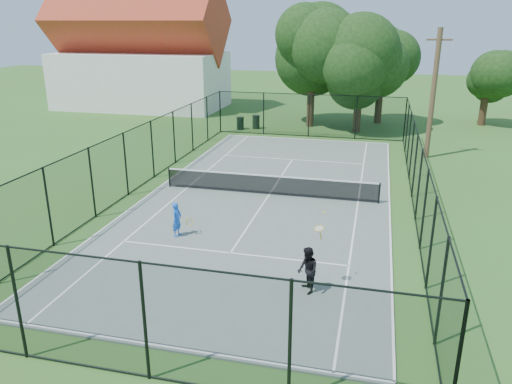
% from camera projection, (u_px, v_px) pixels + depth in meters
% --- Properties ---
extents(ground, '(120.00, 120.00, 0.00)m').
position_uv_depth(ground, '(269.00, 196.00, 23.42)').
color(ground, '#385C1F').
extents(tennis_court, '(11.00, 24.00, 0.06)m').
position_uv_depth(tennis_court, '(269.00, 195.00, 23.41)').
color(tennis_court, '#57675F').
rests_on(tennis_court, ground).
extents(tennis_net, '(10.08, 0.08, 0.95)m').
position_uv_depth(tennis_net, '(269.00, 184.00, 23.23)').
color(tennis_net, black).
rests_on(tennis_net, tennis_court).
extents(fence, '(13.10, 26.10, 3.00)m').
position_uv_depth(fence, '(269.00, 165.00, 22.93)').
color(fence, black).
rests_on(fence, ground).
extents(tree_near_left, '(6.71, 6.71, 8.75)m').
position_uv_depth(tree_near_left, '(312.00, 55.00, 37.11)').
color(tree_near_left, '#332114').
rests_on(tree_near_left, ground).
extents(tree_near_mid, '(5.46, 5.46, 7.15)m').
position_uv_depth(tree_near_mid, '(360.00, 71.00, 35.49)').
color(tree_near_mid, '#332114').
rests_on(tree_near_mid, ground).
extents(tree_near_right, '(5.74, 5.74, 7.92)m').
position_uv_depth(tree_near_right, '(382.00, 58.00, 38.54)').
color(tree_near_right, '#332114').
rests_on(tree_near_right, ground).
extents(tree_far_right, '(3.98, 3.98, 5.26)m').
position_uv_depth(tree_far_right, '(487.00, 83.00, 38.19)').
color(tree_far_right, '#332114').
rests_on(tree_far_right, ground).
extents(building, '(15.30, 8.15, 11.87)m').
position_uv_depth(building, '(140.00, 53.00, 45.83)').
color(building, silver).
rests_on(building, ground).
extents(trash_bin_left, '(0.58, 0.58, 0.93)m').
position_uv_depth(trash_bin_left, '(240.00, 123.00, 37.57)').
color(trash_bin_left, black).
rests_on(trash_bin_left, ground).
extents(trash_bin_right, '(0.58, 0.58, 1.02)m').
position_uv_depth(trash_bin_right, '(256.00, 122.00, 37.79)').
color(trash_bin_right, black).
rests_on(trash_bin_right, ground).
extents(utility_pole, '(1.40, 0.30, 7.45)m').
position_uv_depth(utility_pole, '(433.00, 94.00, 28.73)').
color(utility_pole, '#4C3823').
rests_on(utility_pole, ground).
extents(player_blue, '(0.77, 0.52, 1.34)m').
position_uv_depth(player_blue, '(177.00, 219.00, 18.73)').
color(player_blue, blue).
rests_on(player_blue, tennis_court).
extents(player_black, '(0.80, 1.06, 2.40)m').
position_uv_depth(player_black, '(308.00, 270.00, 14.79)').
color(player_black, black).
rests_on(player_black, tennis_court).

